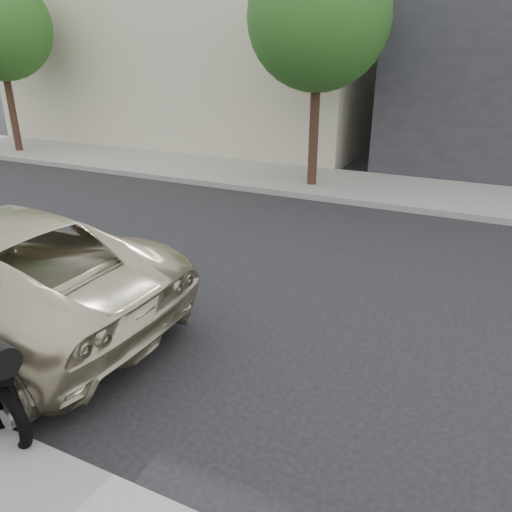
# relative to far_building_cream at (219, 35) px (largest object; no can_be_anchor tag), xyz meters

# --- Properties ---
(ground) EXTENTS (120.00, 120.00, 0.00)m
(ground) POSITION_rel_far_building_cream_xyz_m (-9.00, 13.50, -4.00)
(ground) COLOR black
(ground) RESTS_ON ground
(far_sidewalk) EXTENTS (44.00, 3.00, 0.15)m
(far_sidewalk) POSITION_rel_far_building_cream_xyz_m (-9.00, 7.00, -3.93)
(far_sidewalk) COLOR gray
(far_sidewalk) RESTS_ON ground
(far_building_cream) EXTENTS (14.00, 11.00, 8.00)m
(far_building_cream) POSITION_rel_far_building_cream_xyz_m (0.00, 0.00, 0.00)
(far_building_cream) COLOR beige
(far_building_cream) RESTS_ON ground
(street_tree_mid) EXTENTS (3.40, 3.40, 5.70)m
(street_tree_mid) POSITION_rel_far_building_cream_xyz_m (-7.00, 7.50, 0.14)
(street_tree_mid) COLOR #3A241A
(street_tree_mid) RESTS_ON far_sidewalk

